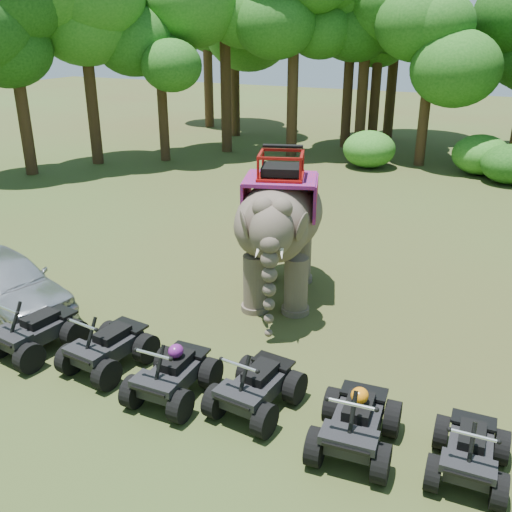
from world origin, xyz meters
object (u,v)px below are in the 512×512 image
(elephant, at_px, (280,226))
(atv_5, at_px, (471,444))
(atv_3, at_px, (256,379))
(parked_car, at_px, (5,282))
(atv_0, at_px, (35,324))
(atv_2, at_px, (172,367))
(atv_1, at_px, (107,339))
(atv_4, at_px, (357,415))

(elephant, distance_m, atv_5, 7.26)
(atv_3, bearing_deg, parked_car, 178.47)
(elephant, xyz_separation_m, atv_0, (-3.60, -4.94, -1.27))
(atv_0, distance_m, atv_2, 3.60)
(elephant, xyz_separation_m, atv_5, (5.37, -4.70, -1.34))
(atv_1, height_order, atv_5, atv_1)
(atv_1, xyz_separation_m, atv_3, (3.38, 0.09, -0.01))
(atv_3, distance_m, atv_4, 1.98)
(atv_3, bearing_deg, elephant, 114.35)
(elephant, xyz_separation_m, atv_2, (0.00, -5.01, -1.29))
(atv_1, height_order, atv_2, atv_1)
(atv_4, bearing_deg, atv_0, 175.26)
(parked_car, height_order, atv_1, parked_car)
(atv_0, height_order, atv_4, atv_0)
(atv_4, bearing_deg, parked_car, 168.00)
(atv_1, xyz_separation_m, atv_2, (1.78, -0.27, -0.01))
(elephant, relative_size, atv_3, 2.64)
(atv_0, distance_m, atv_4, 7.17)
(atv_0, relative_size, atv_2, 1.04)
(atv_2, height_order, atv_3, atv_3)
(elephant, relative_size, atv_2, 2.64)
(atv_3, distance_m, atv_5, 3.77)
(atv_2, xyz_separation_m, atv_5, (5.37, 0.31, -0.05))
(atv_0, height_order, atv_1, atv_0)
(elephant, height_order, atv_2, elephant)
(atv_0, xyz_separation_m, atv_1, (1.82, 0.19, -0.02))
(atv_4, bearing_deg, atv_5, 0.87)
(elephant, distance_m, atv_4, 6.19)
(parked_car, xyz_separation_m, atv_2, (5.80, -1.25, -0.10))
(atv_5, bearing_deg, atv_3, 176.66)
(elephant, height_order, atv_5, elephant)
(elephant, distance_m, atv_2, 5.17)
(atv_0, relative_size, atv_1, 1.03)
(atv_2, distance_m, atv_5, 5.38)
(parked_car, relative_size, atv_2, 2.52)
(elephant, distance_m, parked_car, 7.01)
(atv_0, bearing_deg, elephant, 61.16)
(parked_car, bearing_deg, atv_2, -86.52)
(parked_car, xyz_separation_m, atv_5, (11.17, -0.94, -0.15))
(atv_1, bearing_deg, atv_0, -168.12)
(atv_1, bearing_deg, elephant, 75.25)
(elephant, xyz_separation_m, atv_4, (3.57, -4.89, -1.27))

